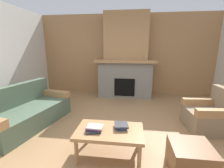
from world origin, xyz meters
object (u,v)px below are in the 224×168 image
Objects in this scene: fireplace at (126,61)px; ottoman at (190,159)px; couch at (26,112)px; armchair at (209,116)px; coffee_table at (109,133)px.

fireplace reaches higher than ottoman.
armchair is (3.75, 0.30, 0.01)m from couch.
coffee_table is at bearing -150.91° from armchair.
coffee_table is 1.92× the size of ottoman.
ottoman is at bearing -121.70° from armchair.
coffee_table is (-0.09, -3.13, -0.79)m from fireplace.
armchair is 1.47m from ottoman.
armchair is 2.14m from coffee_table.
coffee_table is (1.88, -0.74, 0.09)m from couch.
ottoman is (1.01, -3.33, -0.96)m from fireplace.
fireplace reaches higher than armchair.
fireplace is 2.70× the size of coffee_table.
fireplace is 1.39× the size of couch.
fireplace is 3.18× the size of armchair.
armchair is at bearing 29.09° from coffee_table.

